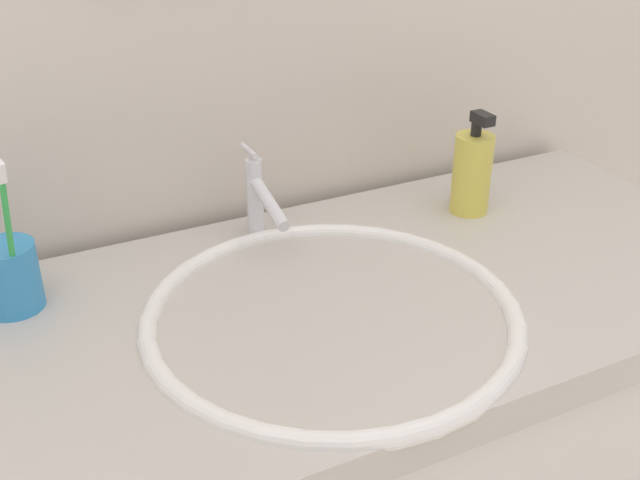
% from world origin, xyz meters
% --- Properties ---
extents(sink_basin, '(0.47, 0.47, 0.10)m').
position_xyz_m(sink_basin, '(-0.00, -0.04, 0.82)').
color(sink_basin, white).
rests_on(sink_basin, vanity_counter).
extents(faucet, '(0.02, 0.15, 0.13)m').
position_xyz_m(faucet, '(-0.00, 0.19, 0.91)').
color(faucet, silver).
rests_on(faucet, sink_basin).
extents(toothbrush_cup, '(0.07, 0.07, 0.09)m').
position_xyz_m(toothbrush_cup, '(-0.34, 0.15, 0.89)').
color(toothbrush_cup, '#338CCC').
rests_on(toothbrush_cup, vanity_counter).
extents(toothbrush_green, '(0.02, 0.06, 0.21)m').
position_xyz_m(toothbrush_green, '(-0.33, 0.12, 0.97)').
color(toothbrush_green, green).
rests_on(toothbrush_green, toothbrush_cup).
extents(soap_dispenser, '(0.06, 0.06, 0.16)m').
position_xyz_m(soap_dispenser, '(0.32, 0.13, 0.91)').
color(soap_dispenser, '#DBCC4C').
rests_on(soap_dispenser, vanity_counter).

